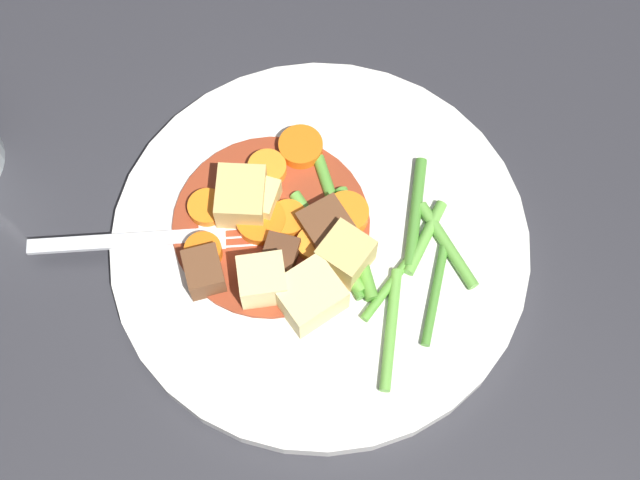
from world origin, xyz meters
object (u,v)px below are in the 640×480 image
at_px(meat_chunk_0, 280,257).
at_px(meat_chunk_1, 204,272).
at_px(carrot_slice_3, 308,241).
at_px(potato_chunk_4, 310,296).
at_px(meat_chunk_2, 328,228).
at_px(potato_chunk_2, 346,255).
at_px(carrot_slice_6, 267,169).
at_px(carrot_slice_4, 301,148).
at_px(carrot_slice_5, 207,208).
at_px(carrot_slice_2, 204,252).
at_px(carrot_slice_1, 261,221).
at_px(dinner_plate, 320,244).
at_px(carrot_slice_7, 288,219).
at_px(potato_chunk_1, 262,193).
at_px(potato_chunk_0, 262,281).
at_px(potato_chunk_3, 241,198).
at_px(fork, 167,238).
at_px(carrot_slice_0, 346,215).

relative_size(meat_chunk_0, meat_chunk_1, 0.92).
distance_m(carrot_slice_3, potato_chunk_4, 0.04).
bearing_deg(meat_chunk_2, potato_chunk_2, 148.85).
distance_m(carrot_slice_6, potato_chunk_4, 0.10).
relative_size(carrot_slice_4, meat_chunk_2, 1.03).
bearing_deg(carrot_slice_5, meat_chunk_0, 175.41).
bearing_deg(carrot_slice_2, carrot_slice_1, -116.49).
xyz_separation_m(potato_chunk_4, meat_chunk_2, (0.02, -0.05, -0.00)).
bearing_deg(dinner_plate, carrot_slice_1, 15.78).
distance_m(carrot_slice_7, meat_chunk_0, 0.03).
height_order(potato_chunk_1, meat_chunk_2, potato_chunk_1).
height_order(potato_chunk_0, meat_chunk_1, potato_chunk_0).
distance_m(potato_chunk_3, fork, 0.06).
bearing_deg(fork, carrot_slice_6, -111.26).
bearing_deg(potato_chunk_0, meat_chunk_2, -105.38).
distance_m(potato_chunk_1, meat_chunk_0, 0.05).
xyz_separation_m(dinner_plate, carrot_slice_2, (0.06, 0.05, 0.01)).
relative_size(carrot_slice_5, fork, 0.17).
relative_size(meat_chunk_1, meat_chunk_2, 0.94).
height_order(dinner_plate, carrot_slice_5, carrot_slice_5).
relative_size(potato_chunk_1, meat_chunk_0, 1.02).
distance_m(carrot_slice_5, fork, 0.03).
distance_m(carrot_slice_3, meat_chunk_0, 0.02).
bearing_deg(carrot_slice_7, carrot_slice_1, 37.88).
bearing_deg(carrot_slice_1, carrot_slice_6, -63.19).
relative_size(carrot_slice_6, meat_chunk_1, 0.95).
bearing_deg(dinner_plate, potato_chunk_1, -5.69).
relative_size(carrot_slice_6, potato_chunk_3, 0.72).
bearing_deg(carrot_slice_3, fork, 29.45).
bearing_deg(carrot_slice_0, carrot_slice_6, -1.43).
bearing_deg(potato_chunk_2, carrot_slice_3, 3.15).
height_order(carrot_slice_4, carrot_slice_7, carrot_slice_4).
bearing_deg(potato_chunk_2, potato_chunk_4, 81.74).
bearing_deg(potato_chunk_3, potato_chunk_4, 155.25).
bearing_deg(carrot_slice_7, carrot_slice_5, 23.71).
height_order(meat_chunk_2, fork, meat_chunk_2).
bearing_deg(potato_chunk_3, carrot_slice_6, -91.00).
distance_m(carrot_slice_5, carrot_slice_6, 0.05).
bearing_deg(potato_chunk_4, carrot_slice_2, 6.77).
bearing_deg(potato_chunk_1, carrot_slice_3, 165.26).
xyz_separation_m(carrot_slice_6, potato_chunk_2, (-0.08, 0.03, 0.01)).
distance_m(carrot_slice_4, carrot_slice_6, 0.03).
height_order(dinner_plate, carrot_slice_2, carrot_slice_2).
height_order(carrot_slice_0, carrot_slice_7, carrot_slice_0).
bearing_deg(carrot_slice_5, carrot_slice_0, -151.77).
relative_size(dinner_plate, potato_chunk_2, 9.51).
height_order(potato_chunk_4, meat_chunk_2, potato_chunk_4).
height_order(dinner_plate, meat_chunk_2, meat_chunk_2).
height_order(carrot_slice_6, fork, carrot_slice_6).
relative_size(carrot_slice_3, potato_chunk_0, 0.80).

